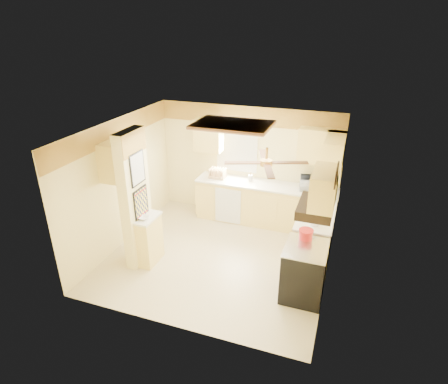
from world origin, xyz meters
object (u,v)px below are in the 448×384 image
at_px(stove, 304,271).
at_px(dutch_oven, 306,234).
at_px(microwave, 312,184).
at_px(kettle, 315,220).
at_px(bowl, 144,218).

height_order(stove, dutch_oven, dutch_oven).
height_order(microwave, kettle, microwave).
bearing_deg(bowl, dutch_oven, 7.07).
xyz_separation_m(stove, microwave, (-0.20, 2.17, 0.62)).
xyz_separation_m(bowl, dutch_oven, (2.78, 0.34, 0.03)).
height_order(stove, kettle, kettle).
distance_m(microwave, bowl, 3.47).
bearing_deg(bowl, stove, 1.80).
bearing_deg(kettle, bowl, -164.79).
relative_size(microwave, kettle, 2.35).
distance_m(stove, kettle, 0.90).
bearing_deg(kettle, dutch_oven, -101.19).
xyz_separation_m(stove, kettle, (0.03, 0.69, 0.58)).
height_order(bowl, kettle, kettle).
bearing_deg(dutch_oven, bowl, -172.93).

